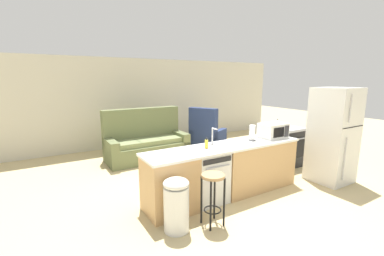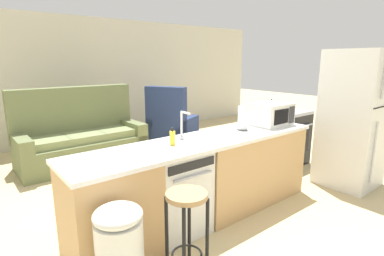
{
  "view_description": "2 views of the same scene",
  "coord_description": "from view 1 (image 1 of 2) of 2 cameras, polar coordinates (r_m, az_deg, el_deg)",
  "views": [
    {
      "loc": [
        -2.52,
        -3.31,
        2.01
      ],
      "look_at": [
        -0.04,
        0.81,
        1.08
      ],
      "focal_mm": 24.0,
      "sensor_mm": 36.0,
      "label": 1
    },
    {
      "loc": [
        -1.85,
        -2.29,
        1.71
      ],
      "look_at": [
        0.51,
        0.66,
        0.85
      ],
      "focal_mm": 28.0,
      "sensor_mm": 36.0,
      "label": 2
    }
  ],
  "objects": [
    {
      "name": "paper_towel_roll",
      "position": [
        4.8,
        13.23,
        -1.07
      ],
      "size": [
        0.14,
        0.14,
        0.28
      ],
      "color": "#4C4C51",
      "rests_on": "kitchen_counter"
    },
    {
      "name": "dishwasher",
      "position": [
        4.32,
        3.25,
        -10.72
      ],
      "size": [
        0.58,
        0.61,
        0.84
      ],
      "color": "white",
      "rests_on": "ground_plane"
    },
    {
      "name": "ground_plane",
      "position": [
        4.62,
        5.83,
        -14.94
      ],
      "size": [
        24.0,
        24.0,
        0.0
      ],
      "primitive_type": "plane",
      "color": "tan"
    },
    {
      "name": "microwave",
      "position": [
        5.13,
        17.54,
        -0.52
      ],
      "size": [
        0.5,
        0.37,
        0.28
      ],
      "color": "white",
      "rests_on": "kitchen_counter"
    },
    {
      "name": "wall_back",
      "position": [
        8.05,
        -10.47,
        5.68
      ],
      "size": [
        10.0,
        0.06,
        2.6
      ],
      "color": "beige",
      "rests_on": "ground_plane"
    },
    {
      "name": "soap_bottle",
      "position": [
        4.17,
        3.23,
        -3.55
      ],
      "size": [
        0.06,
        0.06,
        0.18
      ],
      "color": "yellow",
      "rests_on": "kitchen_counter"
    },
    {
      "name": "bar_stool",
      "position": [
        3.61,
        4.66,
        -13.27
      ],
      "size": [
        0.32,
        0.32,
        0.74
      ],
      "color": "tan",
      "rests_on": "ground_plane"
    },
    {
      "name": "kitchen_counter",
      "position": [
        4.6,
        8.36,
        -9.48
      ],
      "size": [
        2.94,
        0.66,
        0.9
      ],
      "color": "tan",
      "rests_on": "ground_plane"
    },
    {
      "name": "refrigerator",
      "position": [
        5.7,
        28.84,
        -1.44
      ],
      "size": [
        0.72,
        0.73,
        1.85
      ],
      "color": "silver",
      "rests_on": "ground_plane"
    },
    {
      "name": "sink_faucet",
      "position": [
        4.36,
        4.64,
        -2.11
      ],
      "size": [
        0.07,
        0.18,
        0.3
      ],
      "color": "silver",
      "rests_on": "kitchen_counter"
    },
    {
      "name": "armchair",
      "position": [
        7.53,
        3.2,
        -1.85
      ],
      "size": [
        1.1,
        1.12,
        1.2
      ],
      "color": "navy",
      "rests_on": "ground_plane"
    },
    {
      "name": "kettle",
      "position": [
        6.25,
        18.41,
        0.92
      ],
      "size": [
        0.21,
        0.17,
        0.19
      ],
      "color": "silver",
      "rests_on": "stove_range"
    },
    {
      "name": "stove_range",
      "position": [
        6.41,
        19.98,
        -3.84
      ],
      "size": [
        0.76,
        0.68,
        0.9
      ],
      "color": "black",
      "rests_on": "ground_plane"
    },
    {
      "name": "couch",
      "position": [
        6.65,
        -10.27,
        -3.34
      ],
      "size": [
        2.0,
        0.91,
        1.27
      ],
      "color": "#667047",
      "rests_on": "ground_plane"
    },
    {
      "name": "trash_bin",
      "position": [
        3.55,
        -3.5,
        -16.53
      ],
      "size": [
        0.35,
        0.35,
        0.74
      ],
      "color": "white",
      "rests_on": "ground_plane"
    }
  ]
}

